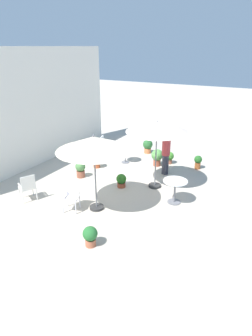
% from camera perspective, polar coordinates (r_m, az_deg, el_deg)
% --- Properties ---
extents(ground_plane, '(60.00, 60.00, 0.00)m').
position_cam_1_polar(ground_plane, '(10.63, -0.00, -3.51)').
color(ground_plane, '#BFB3A2').
extents(villa_facade, '(9.92, 0.30, 4.67)m').
position_cam_1_polar(villa_facade, '(12.51, -18.43, 10.69)').
color(villa_facade, white).
rests_on(villa_facade, ground).
extents(patio_umbrella_0, '(2.09, 2.09, 2.43)m').
position_cam_1_polar(patio_umbrella_0, '(9.87, 6.05, 7.79)').
color(patio_umbrella_0, '#2D2D2D').
rests_on(patio_umbrella_0, ground).
extents(patio_umbrella_1, '(2.20, 2.20, 2.39)m').
position_cam_1_polar(patio_umbrella_1, '(8.41, -6.25, 4.63)').
color(patio_umbrella_1, '#2D2D2D').
rests_on(patio_umbrella_1, ground).
extents(cafe_table_0, '(0.64, 0.64, 0.78)m').
position_cam_1_polar(cafe_table_0, '(12.56, -0.14, 3.36)').
color(cafe_table_0, silver).
rests_on(cafe_table_0, ground).
extents(cafe_table_1, '(0.78, 0.78, 0.77)m').
position_cam_1_polar(cafe_table_1, '(9.44, 9.48, -3.72)').
color(cafe_table_1, silver).
rests_on(cafe_table_1, ground).
extents(patio_chair_0, '(0.55, 0.59, 0.86)m').
position_cam_1_polar(patio_chair_0, '(13.64, -4.08, 4.67)').
color(patio_chair_0, silver).
rests_on(patio_chair_0, ground).
extents(patio_chair_1, '(0.63, 0.62, 0.91)m').
position_cam_1_polar(patio_chair_1, '(9.97, -18.56, -3.31)').
color(patio_chair_1, silver).
rests_on(patio_chair_1, ground).
extents(patio_chair_2, '(0.56, 0.55, 0.86)m').
position_cam_1_polar(patio_chair_2, '(9.12, -10.49, -5.11)').
color(patio_chair_2, silver).
rests_on(patio_chair_2, ground).
extents(potted_plant_0, '(0.46, 0.46, 0.66)m').
position_cam_1_polar(potted_plant_0, '(13.82, 4.24, 4.35)').
color(potted_plant_0, '#C16D41').
rests_on(potted_plant_0, ground).
extents(potted_plant_1, '(0.32, 0.32, 0.56)m').
position_cam_1_polar(potted_plant_1, '(12.35, 13.80, 1.27)').
color(potted_plant_1, '#9E5429').
rests_on(potted_plant_1, ground).
extents(potted_plant_2, '(0.44, 0.44, 0.58)m').
position_cam_1_polar(potted_plant_2, '(12.18, -5.75, 1.52)').
color(potted_plant_2, '#B6522E').
rests_on(potted_plant_2, ground).
extents(potted_plant_3, '(0.37, 0.37, 0.52)m').
position_cam_1_polar(potted_plant_3, '(12.68, 8.44, 2.15)').
color(potted_plant_3, '#98533C').
rests_on(potted_plant_3, ground).
extents(potted_plant_4, '(0.38, 0.38, 0.55)m').
position_cam_1_polar(potted_plant_4, '(7.58, -6.97, -12.88)').
color(potted_plant_4, '#AE5D3F').
rests_on(potted_plant_4, ground).
extents(potted_plant_5, '(0.49, 0.49, 0.72)m').
position_cam_1_polar(potted_plant_5, '(12.34, 6.06, 2.27)').
color(potted_plant_5, '#A04B34').
rests_on(potted_plant_5, ground).
extents(potted_plant_6, '(0.38, 0.38, 0.62)m').
position_cam_1_polar(potted_plant_6, '(11.35, -8.83, -0.19)').
color(potted_plant_6, brown).
rests_on(potted_plant_6, ground).
extents(potted_plant_7, '(0.36, 0.36, 0.49)m').
position_cam_1_polar(potted_plant_7, '(10.46, -0.92, -2.40)').
color(potted_plant_7, '#9A452B').
rests_on(potted_plant_7, ground).
extents(standing_person, '(0.45, 0.45, 1.63)m').
position_cam_1_polar(standing_person, '(11.42, 7.74, 2.76)').
color(standing_person, '#33333D').
rests_on(standing_person, ground).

